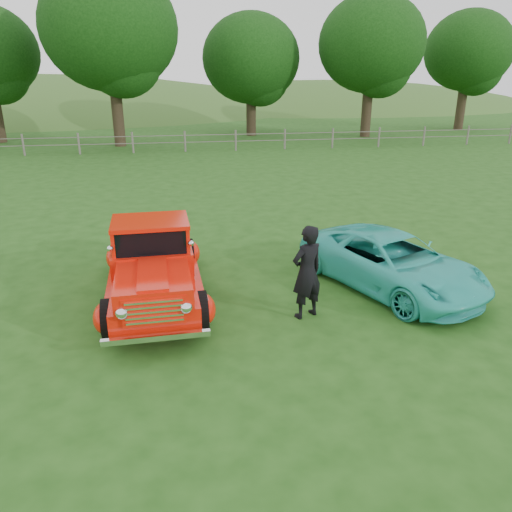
{
  "coord_description": "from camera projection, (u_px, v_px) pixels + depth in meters",
  "views": [
    {
      "loc": [
        -0.6,
        -8.06,
        4.63
      ],
      "look_at": [
        0.88,
        1.2,
        1.09
      ],
      "focal_mm": 35.0,
      "sensor_mm": 36.0,
      "label": 1
    }
  ],
  "objects": [
    {
      "name": "man",
      "position": [
        307.0,
        272.0,
        9.62
      ],
      "size": [
        0.81,
        0.7,
        1.89
      ],
      "primitive_type": "imported",
      "rotation": [
        0.0,
        0.0,
        3.57
      ],
      "color": "black",
      "rests_on": "ground"
    },
    {
      "name": "teal_sedan",
      "position": [
        391.0,
        262.0,
        11.02
      ],
      "size": [
        3.66,
        4.89,
        1.23
      ],
      "primitive_type": "imported",
      "rotation": [
        0.0,
        0.0,
        0.41
      ],
      "color": "#30C2B4",
      "rests_on": "ground"
    },
    {
      "name": "ground",
      "position": [
        219.0,
        337.0,
        9.17
      ],
      "size": [
        140.0,
        140.0,
        0.0
      ],
      "primitive_type": "plane",
      "color": "#1D4813",
      "rests_on": "ground"
    },
    {
      "name": "tree_far_east",
      "position": [
        469.0,
        51.0,
        38.08
      ],
      "size": [
        6.6,
        6.6,
        8.86
      ],
      "color": "black",
      "rests_on": "ground"
    },
    {
      "name": "distant_hills",
      "position": [
        148.0,
        143.0,
        65.09
      ],
      "size": [
        116.0,
        60.0,
        18.0
      ],
      "color": "#345820",
      "rests_on": "ground"
    },
    {
      "name": "tree_near_west",
      "position": [
        110.0,
        29.0,
        29.26
      ],
      "size": [
        8.0,
        8.0,
        10.42
      ],
      "color": "black",
      "rests_on": "ground"
    },
    {
      "name": "tree_near_east",
      "position": [
        251.0,
        59.0,
        34.84
      ],
      "size": [
        6.8,
        6.8,
        8.33
      ],
      "color": "black",
      "rests_on": "ground"
    },
    {
      "name": "tree_mid_east",
      "position": [
        372.0,
        44.0,
        33.86
      ],
      "size": [
        7.2,
        7.2,
        9.44
      ],
      "color": "black",
      "rests_on": "ground"
    },
    {
      "name": "fence_line",
      "position": [
        185.0,
        141.0,
        29.28
      ],
      "size": [
        48.0,
        0.12,
        1.2
      ],
      "color": "#666056",
      "rests_on": "ground"
    },
    {
      "name": "red_pickup",
      "position": [
        153.0,
        264.0,
        10.4
      ],
      "size": [
        2.37,
        5.05,
        1.78
      ],
      "rotation": [
        0.0,
        0.0,
        0.04
      ],
      "color": "black",
      "rests_on": "ground"
    }
  ]
}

